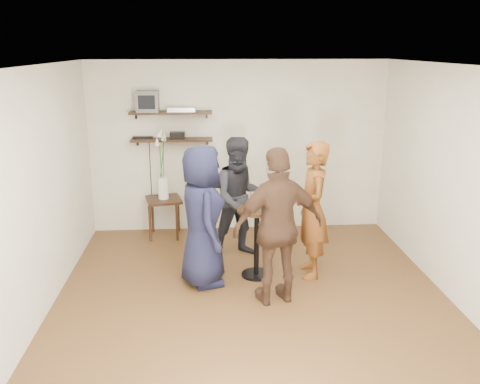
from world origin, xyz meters
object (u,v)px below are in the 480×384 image
dvd_deck (181,109)px  person_dark (241,198)px  radio (177,135)px  person_brown (278,227)px  crt_monitor (148,101)px  drinks_table (257,233)px  side_table (164,205)px  person_navy (202,216)px  person_plaid (312,210)px

dvd_deck → person_dark: bearing=-51.0°
radio → person_dark: size_ratio=0.13×
person_brown → person_dark: bearing=-90.8°
crt_monitor → drinks_table: 2.62m
crt_monitor → person_brown: bearing=-55.3°
radio → side_table: (-0.23, -0.17, -1.02)m
radio → drinks_table: bearing=-58.2°
crt_monitor → side_table: (0.19, -0.17, -1.52)m
person_navy → person_plaid: bearing=-96.4°
dvd_deck → radio: bearing=180.0°
person_plaid → person_navy: (-1.35, -0.14, -0.00)m
dvd_deck → person_dark: (0.80, -0.99, -1.07)m
person_plaid → side_table: bearing=-127.2°
person_plaid → person_navy: bearing=-83.6°
crt_monitor → person_plaid: 2.93m
person_brown → dvd_deck: bearing=-78.5°
crt_monitor → side_table: bearing=-43.3°
dvd_deck → crt_monitor: bearing=180.0°
person_dark → person_brown: size_ratio=0.93×
dvd_deck → drinks_table: (0.95, -1.65, -1.33)m
radio → person_navy: size_ratio=0.13×
drinks_table → person_navy: 0.74m
person_dark → person_navy: bearing=-135.1°
crt_monitor → person_brown: size_ratio=0.18×
drinks_table → person_brown: person_brown is taller
person_navy → radio: bearing=-1.3°
radio → drinks_table: radio is taller
crt_monitor → side_table: 1.54m
person_plaid → person_navy: person_plaid is taller
radio → person_plaid: person_plaid is taller
person_brown → crt_monitor: bearing=-69.6°
crt_monitor → person_brown: (1.60, -2.31, -1.13)m
person_dark → crt_monitor: bearing=129.6°
crt_monitor → person_navy: 2.28m
radio → person_plaid: bearing=-44.2°
radio → side_table: 1.06m
drinks_table → person_brown: (0.17, -0.66, 0.32)m
person_dark → person_navy: (-0.52, -0.81, 0.03)m
crt_monitor → dvd_deck: bearing=0.0°
side_table → person_navy: (0.58, -1.62, 0.35)m
side_table → person_plaid: person_plaid is taller
person_plaid → person_dark: (-0.83, 0.67, -0.03)m
drinks_table → person_plaid: bearing=-0.3°
dvd_deck → person_brown: dvd_deck is taller
dvd_deck → side_table: (-0.30, -0.17, -1.40)m
crt_monitor → person_navy: crt_monitor is taller
radio → person_brown: (1.19, -2.31, -0.63)m
crt_monitor → person_plaid: size_ratio=0.19×
side_table → person_dark: size_ratio=0.36×
crt_monitor → drinks_table: bearing=-49.0°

